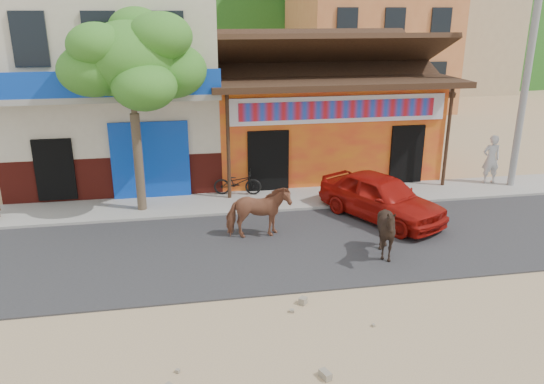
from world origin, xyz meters
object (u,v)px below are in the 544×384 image
Objects in this scene: red_car at (381,197)px; pedestrian at (491,159)px; cow_dark at (387,231)px; scooter at (237,183)px; utility_pole at (528,70)px; tree at (134,114)px; cow_tan at (258,212)px.

pedestrian reaches higher than red_car.
cow_dark is 7.76m from pedestrian.
red_car reaches higher than scooter.
scooter is (-3.15, 5.32, -0.23)m from cow_dark.
cow_dark is 0.84× the size of pedestrian.
utility_pole is 5.01× the size of scooter.
utility_pole reaches higher than scooter.
red_car is (0.84, 2.57, -0.04)m from cow_dark.
tree is 12.84m from utility_pole.
cow_tan reaches higher than scooter.
cow_dark is at bearing 46.26° from pedestrian.
cow_dark is 0.92× the size of scooter.
scooter is (-9.70, 0.66, -3.58)m from utility_pole.
tree is 7.72m from red_car.
tree is 3.46× the size of cow_tan.
pedestrian is (5.90, 5.04, 0.22)m from cow_dark.
scooter is at bearing 3.95° from pedestrian.
red_car is (-5.70, -2.09, -3.39)m from utility_pole.
tree reaches higher than scooter.
utility_pole is (12.80, 0.20, 1.00)m from tree.
utility_pole reaches higher than pedestrian.
red_car is at bearing -80.45° from cow_tan.
cow_tan is at bearing 162.48° from red_car.
cow_dark is at bearing -144.54° from utility_pole.
tree is at bearing 136.83° from red_car.
cow_tan is 1.09× the size of scooter.
cow_dark is 6.19m from scooter.
red_car is at bearing -14.90° from tree.
red_car is at bearing 31.75° from pedestrian.
red_car is at bearing -113.72° from scooter.
red_car is at bearing -159.89° from utility_pole.
scooter is 9.07m from pedestrian.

